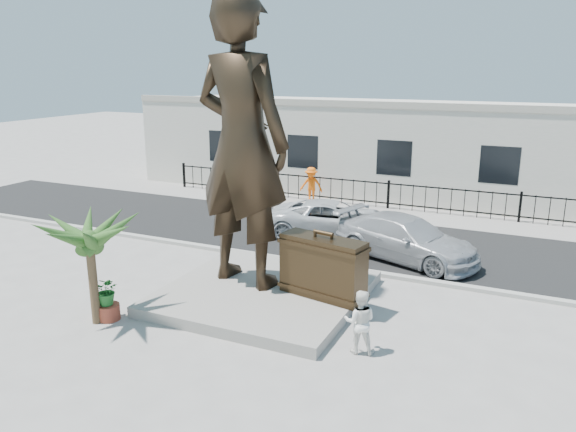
% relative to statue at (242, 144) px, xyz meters
% --- Properties ---
extents(ground, '(100.00, 100.00, 0.00)m').
position_rel_statue_xyz_m(ground, '(1.26, -1.78, -4.23)').
color(ground, '#9E9991').
rests_on(ground, ground).
extents(street, '(40.00, 7.00, 0.01)m').
position_rel_statue_xyz_m(street, '(1.26, 6.22, -4.22)').
color(street, black).
rests_on(street, ground).
extents(curb, '(40.00, 0.25, 0.12)m').
position_rel_statue_xyz_m(curb, '(1.26, 2.72, -4.17)').
color(curb, '#A5A399').
rests_on(curb, ground).
extents(far_sidewalk, '(40.00, 2.50, 0.02)m').
position_rel_statue_xyz_m(far_sidewalk, '(1.26, 10.22, -4.22)').
color(far_sidewalk, '#9E9991').
rests_on(far_sidewalk, ground).
extents(plinth, '(5.20, 5.20, 0.30)m').
position_rel_statue_xyz_m(plinth, '(0.76, -0.28, -4.08)').
color(plinth, gray).
rests_on(plinth, ground).
extents(fence, '(22.00, 0.10, 1.20)m').
position_rel_statue_xyz_m(fence, '(1.26, 11.02, -3.63)').
color(fence, black).
rests_on(fence, ground).
extents(building, '(28.00, 7.00, 4.40)m').
position_rel_statue_xyz_m(building, '(1.26, 15.22, -2.03)').
color(building, silver).
rests_on(building, ground).
extents(statue, '(3.11, 2.29, 7.86)m').
position_rel_statue_xyz_m(statue, '(0.00, 0.00, 0.00)').
color(statue, black).
rests_on(statue, plinth).
extents(suitcase, '(2.41, 1.18, 1.63)m').
position_rel_statue_xyz_m(suitcase, '(2.43, -0.12, -3.11)').
color(suitcase, '#322415').
rests_on(suitcase, plinth).
extents(tourist, '(0.84, 0.73, 1.48)m').
position_rel_statue_xyz_m(tourist, '(4.08, -2.08, -3.49)').
color(tourist, white).
rests_on(tourist, ground).
extents(car_white, '(5.14, 3.15, 1.33)m').
position_rel_statue_xyz_m(car_white, '(0.46, 6.01, -3.55)').
color(car_white, silver).
rests_on(car_white, street).
extents(car_silver, '(5.34, 3.52, 1.44)m').
position_rel_statue_xyz_m(car_silver, '(3.58, 4.54, -3.50)').
color(car_silver, '#A6A8AB').
rests_on(car_silver, street).
extents(worker, '(1.13, 0.71, 1.68)m').
position_rel_statue_xyz_m(worker, '(-2.30, 10.58, -3.37)').
color(worker, '#FE640D').
rests_on(worker, far_sidewalk).
extents(palm_tree, '(1.80, 1.80, 3.20)m').
position_rel_statue_xyz_m(palm_tree, '(-2.37, -3.41, -4.23)').
color(palm_tree, '#2A501D').
rests_on(palm_tree, ground).
extents(planter, '(0.56, 0.56, 0.40)m').
position_rel_statue_xyz_m(planter, '(-2.22, -3.13, -4.03)').
color(planter, '#993C28').
rests_on(planter, ground).
extents(shrub, '(0.83, 0.77, 0.76)m').
position_rel_statue_xyz_m(shrub, '(-2.22, -3.13, -3.45)').
color(shrub, '#206424').
rests_on(shrub, planter).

